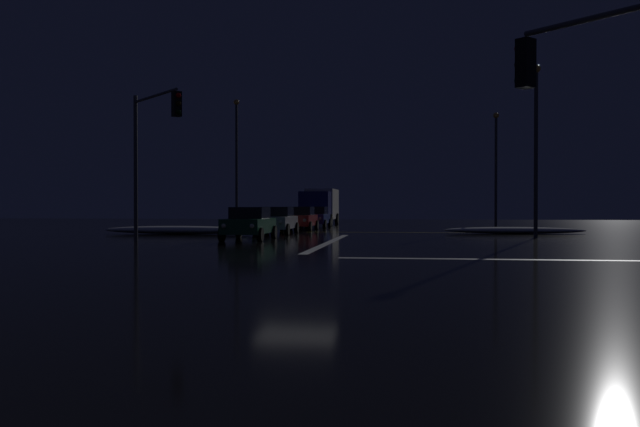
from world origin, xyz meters
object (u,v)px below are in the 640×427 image
(sedan_silver, at_px, (277,220))
(box_truck, at_px, (320,205))
(traffic_signal_se, at_px, (639,83))
(streetlamp_right_near, at_px, (536,138))
(sedan_green, at_px, (249,223))
(streetlamp_right_far, at_px, (496,161))
(traffic_signal_nw, at_px, (151,138))
(sedan_red, at_px, (300,218))
(sedan_blue, at_px, (315,217))
(streetlamp_left_far, at_px, (237,154))

(sedan_silver, bearing_deg, box_truck, 89.99)
(box_truck, relative_size, traffic_signal_se, 1.48)
(box_truck, relative_size, streetlamp_right_near, 0.94)
(sedan_green, bearing_deg, streetlamp_right_far, 54.79)
(sedan_green, bearing_deg, traffic_signal_nw, -145.14)
(sedan_red, relative_size, traffic_signal_nw, 0.64)
(sedan_blue, bearing_deg, traffic_signal_se, -72.91)
(traffic_signal_nw, relative_size, traffic_signal_se, 1.21)
(streetlamp_left_far, xyz_separation_m, streetlamp_right_far, (19.80, 0.00, -0.72))
(sedan_blue, height_order, box_truck, box_truck)
(sedan_silver, height_order, streetlamp_right_near, streetlamp_right_near)
(sedan_silver, height_order, traffic_signal_se, traffic_signal_se)
(box_truck, bearing_deg, sedan_silver, -90.01)
(sedan_blue, xyz_separation_m, streetlamp_right_near, (13.33, -14.22, 4.29))
(sedan_green, relative_size, box_truck, 0.52)
(sedan_blue, xyz_separation_m, traffic_signal_nw, (-4.49, -20.71, 3.88))
(sedan_silver, xyz_separation_m, box_truck, (0.00, 19.06, 0.91))
(box_truck, xyz_separation_m, traffic_signal_se, (11.83, -44.06, 2.20))
(streetlamp_right_near, bearing_deg, sedan_silver, 168.51)
(sedan_green, bearing_deg, box_truck, 89.97)
(sedan_green, xyz_separation_m, sedan_red, (0.44, 12.35, 0.00))
(sedan_red, distance_m, sedan_blue, 5.69)
(sedan_blue, bearing_deg, traffic_signal_nw, -102.23)
(traffic_signal_nw, bearing_deg, streetlamp_right_near, 19.99)
(traffic_signal_nw, bearing_deg, sedan_red, 74.14)
(box_truck, xyz_separation_m, streetlamp_right_near, (13.97, -21.90, 3.38))
(sedan_silver, distance_m, sedan_blue, 11.40)
(traffic_signal_nw, height_order, streetlamp_left_far, streetlamp_left_far)
(sedan_silver, relative_size, streetlamp_right_near, 0.49)
(sedan_silver, bearing_deg, streetlamp_right_far, 43.29)
(sedan_blue, height_order, streetlamp_left_far, streetlamp_left_far)
(sedan_green, xyz_separation_m, streetlamp_left_far, (-5.81, 19.81, 4.88))
(sedan_silver, height_order, traffic_signal_nw, traffic_signal_nw)
(streetlamp_right_near, bearing_deg, streetlamp_left_far, 141.05)
(sedan_blue, distance_m, box_truck, 7.76)
(sedan_blue, relative_size, streetlamp_right_far, 0.51)
(sedan_green, bearing_deg, sedan_blue, 87.91)
(sedan_silver, bearing_deg, traffic_signal_se, -64.67)
(sedan_red, distance_m, traffic_signal_se, 32.89)
(box_truck, bearing_deg, sedan_green, -90.03)
(sedan_blue, relative_size, traffic_signal_nw, 0.64)
(sedan_red, height_order, box_truck, box_truck)
(sedan_red, relative_size, streetlamp_right_near, 0.49)
(traffic_signal_se, distance_m, streetlamp_right_far, 38.23)
(traffic_signal_se, distance_m, streetlamp_right_near, 22.29)
(sedan_blue, distance_m, traffic_signal_nw, 21.54)
(traffic_signal_nw, bearing_deg, traffic_signal_se, -45.00)
(sedan_silver, bearing_deg, sedan_red, 85.74)
(traffic_signal_nw, xyz_separation_m, streetlamp_right_far, (17.81, 22.48, 0.28))
(sedan_silver, distance_m, sedan_red, 5.71)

